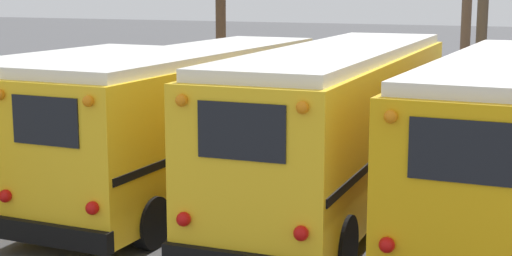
# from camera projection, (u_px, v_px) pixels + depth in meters

# --- Properties ---
(ground_plane) EXTENTS (160.00, 160.00, 0.00)m
(ground_plane) POSITION_uv_depth(u_px,v_px,m) (248.00, 210.00, 15.97)
(ground_plane) COLOR #4C4C4F
(school_bus_0) EXTENTS (2.63, 9.46, 2.97)m
(school_bus_0) POSITION_uv_depth(u_px,v_px,m) (31.00, 121.00, 17.03)
(school_bus_0) COLOR yellow
(school_bus_0) RESTS_ON ground
(school_bus_1) EXTENTS (2.58, 9.73, 3.18)m
(school_bus_1) POSITION_uv_depth(u_px,v_px,m) (191.00, 117.00, 16.88)
(school_bus_1) COLOR yellow
(school_bus_1) RESTS_ON ground
(school_bus_2) EXTENTS (2.83, 10.66, 3.30)m
(school_bus_2) POSITION_uv_depth(u_px,v_px,m) (340.00, 121.00, 15.89)
(school_bus_2) COLOR yellow
(school_bus_2) RESTS_ON ground
(school_bus_3) EXTENTS (2.64, 9.79, 3.25)m
(school_bus_3) POSITION_uv_depth(u_px,v_px,m) (505.00, 138.00, 14.32)
(school_bus_3) COLOR #EAAA0F
(school_bus_3) RESTS_ON ground
(utility_pole) EXTENTS (1.80, 0.35, 7.12)m
(utility_pole) POSITION_uv_depth(u_px,v_px,m) (483.00, 13.00, 25.15)
(utility_pole) COLOR brown
(utility_pole) RESTS_ON ground
(fence_line) EXTENTS (17.82, 0.06, 1.42)m
(fence_line) POSITION_uv_depth(u_px,v_px,m) (349.00, 112.00, 22.20)
(fence_line) COLOR #939399
(fence_line) RESTS_ON ground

